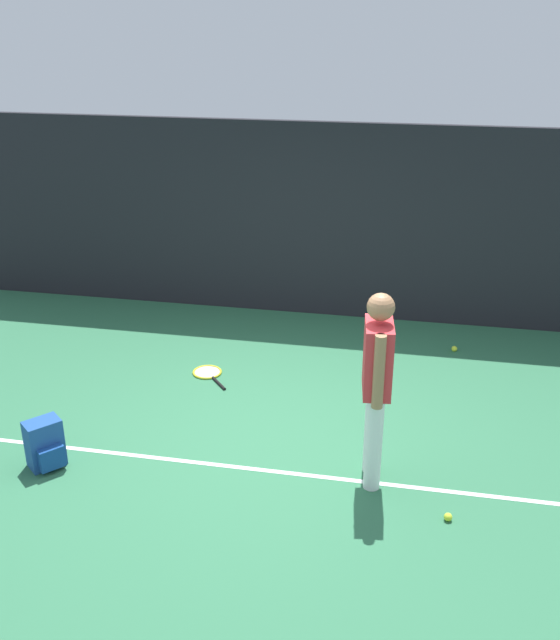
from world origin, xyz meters
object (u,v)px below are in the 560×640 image
(tennis_player, at_px, (377,378))
(tennis_ball_near_player, at_px, (448,517))
(tennis_racket, at_px, (208,373))
(backpack, at_px, (45,445))
(tennis_ball_by_fence, at_px, (454,349))

(tennis_player, xyz_separation_m, tennis_ball_near_player, (0.64, -0.44, -0.93))
(tennis_racket, height_order, backpack, backpack)
(tennis_player, distance_m, backpack, 2.93)
(tennis_player, height_order, tennis_ball_near_player, tennis_player)
(tennis_racket, distance_m, backpack, 2.14)
(tennis_player, xyz_separation_m, backpack, (-2.81, -0.35, -0.76))
(tennis_racket, xyz_separation_m, tennis_ball_near_player, (2.54, -2.02, 0.02))
(tennis_ball_near_player, xyz_separation_m, tennis_ball_by_fence, (0.13, 3.12, 0.00))
(backpack, distance_m, tennis_ball_by_fence, 4.69)
(tennis_racket, xyz_separation_m, tennis_ball_by_fence, (2.67, 1.10, 0.02))
(tennis_racket, height_order, tennis_ball_near_player, tennis_ball_near_player)
(tennis_ball_near_player, relative_size, tennis_ball_by_fence, 1.00)
(backpack, xyz_separation_m, tennis_ball_by_fence, (3.57, 3.03, -0.18))
(tennis_ball_near_player, distance_m, tennis_ball_by_fence, 3.12)
(tennis_ball_by_fence, bearing_deg, tennis_ball_near_player, -92.31)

